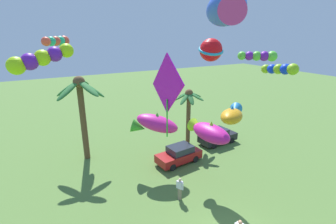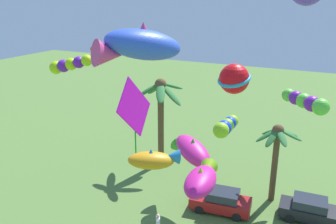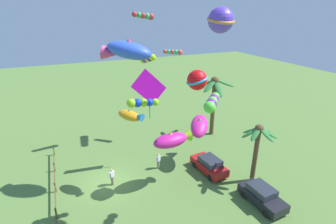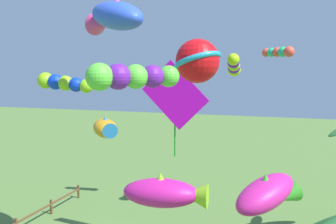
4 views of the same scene
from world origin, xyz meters
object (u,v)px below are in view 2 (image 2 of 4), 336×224
Objects in this scene: parked_car_0 at (311,210)px; kite_diamond_4 at (135,109)px; parked_car_1 at (221,201)px; kite_fish_3 at (191,150)px; kite_tube_7 at (306,101)px; kite_tube_8 at (108,48)px; kite_tube_5 at (69,65)px; palm_tree_1 at (161,101)px; kite_ball_9 at (234,79)px; kite_fish_2 at (154,160)px; kite_fish_11 at (139,45)px; kite_tube_0 at (226,126)px; palm_tree_0 at (277,145)px; kite_fish_1 at (201,179)px.

parked_car_0 is 13.06m from kite_diamond_4.
parked_car_1 is at bearing -164.36° from parked_car_0.
kite_tube_7 reaches higher than kite_fish_3.
parked_car_0 is 1.01× the size of kite_fish_3.
kite_tube_8 reaches higher than kite_tube_7.
kite_tube_5 is at bearing 161.82° from kite_diamond_4.
palm_tree_1 is 11.21m from kite_ball_9.
kite_diamond_4 reaches higher than kite_fish_2.
parked_car_0 is 9.63m from kite_tube_7.
kite_tube_7 is at bearing -14.84° from kite_ball_9.
kite_tube_7 is 1.01× the size of kite_ball_9.
kite_tube_5 is at bearing 150.80° from kite_fish_11.
kite_tube_0 is 12.49m from kite_tube_5.
kite_ball_9 is (7.81, -6.93, 4.08)m from palm_tree_1.
kite_fish_3 reaches higher than parked_car_1.
parked_car_0 is 5.62m from parked_car_1.
parked_car_1 is (-2.75, -2.89, -3.40)m from palm_tree_0.
kite_tube_0 is at bearing -123.26° from kite_tube_7.
parked_car_0 is 10.56m from kite_ball_9.
palm_tree_1 is at bearing 145.36° from kite_tube_7.
kite_fish_3 is 2.16× the size of kite_tube_8.
palm_tree_1 is 6.80m from kite_tube_8.
palm_tree_1 is 3.02× the size of kite_fish_2.
parked_car_0 is at bearing -14.26° from palm_tree_1.
palm_tree_1 reaches higher than palm_tree_0.
kite_tube_8 reaches higher than palm_tree_1.
kite_fish_1 is 11.00m from kite_tube_8.
kite_ball_9 is at bearing 102.91° from kite_tube_0.
kite_diamond_4 is at bearing 126.87° from kite_fish_11.
palm_tree_1 is at bearing 109.01° from kite_diamond_4.
kite_fish_2 is 1.11× the size of kite_ball_9.
parked_car_1 is 13.04m from kite_fish_11.
kite_fish_2 is at bearing -81.17° from kite_fish_3.
kite_tube_5 reaches higher than parked_car_1.
kite_tube_8 is at bearing 133.33° from kite_fish_11.
kite_fish_3 is at bearing 98.83° from kite_fish_2.
kite_tube_5 reaches higher than palm_tree_0.
kite_tube_5 is (-2.74, -7.27, 4.00)m from palm_tree_1.
kite_tube_0 is (-0.64, -10.00, 4.61)m from palm_tree_0.
kite_ball_9 is at bearing 165.16° from kite_tube_7.
kite_fish_2 is 10.81m from kite_tube_8.
palm_tree_1 is 13.99m from kite_fish_11.
kite_fish_1 is at bearing -112.34° from palm_tree_0.
palm_tree_0 is 1.38× the size of parked_car_1.
palm_tree_0 is at bearing 67.66° from kite_fish_1.
palm_tree_0 is 1.41× the size of kite_fish_3.
kite_fish_3 is 9.54m from kite_tube_5.
kite_fish_1 is at bearing -51.38° from palm_tree_1.
kite_fish_3 is (-2.22, 3.91, -0.32)m from kite_fish_1.
kite_tube_8 is 9.75m from kite_ball_9.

